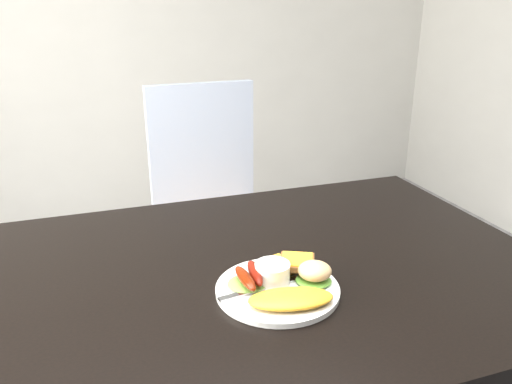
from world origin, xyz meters
name	(u,v)px	position (x,y,z in m)	size (l,w,h in m)	color
dining_table	(252,277)	(0.00, 0.00, 0.73)	(1.20, 0.80, 0.04)	black
dining_chair	(216,224)	(0.15, 0.88, 0.45)	(0.43, 0.43, 0.05)	tan
person	(297,197)	(0.29, 0.45, 0.70)	(0.50, 0.34, 1.40)	navy
plate	(277,289)	(0.02, -0.10, 0.76)	(0.22, 0.22, 0.01)	white
lettuce_left	(248,283)	(-0.03, -0.08, 0.77)	(0.07, 0.07, 0.01)	#5EA03A
lettuce_right	(314,280)	(0.08, -0.11, 0.77)	(0.07, 0.06, 0.01)	#4B9026
omelette	(291,299)	(0.02, -0.16, 0.77)	(0.15, 0.07, 0.02)	gold
sausage_a	(245,278)	(-0.04, -0.09, 0.78)	(0.02, 0.09, 0.02)	#6C2C0B
sausage_b	(255,273)	(-0.02, -0.08, 0.78)	(0.02, 0.09, 0.02)	#6F0102
ramekin	(272,273)	(0.01, -0.08, 0.78)	(0.06, 0.06, 0.04)	white
toast_a	(276,267)	(0.03, -0.05, 0.77)	(0.07, 0.07, 0.01)	brown
toast_b	(297,262)	(0.07, -0.06, 0.78)	(0.06, 0.06, 0.01)	brown
potato_salad	(315,271)	(0.08, -0.11, 0.79)	(0.06, 0.06, 0.03)	beige
fork	(260,289)	(-0.02, -0.10, 0.76)	(0.16, 0.01, 0.00)	#ADAFB7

